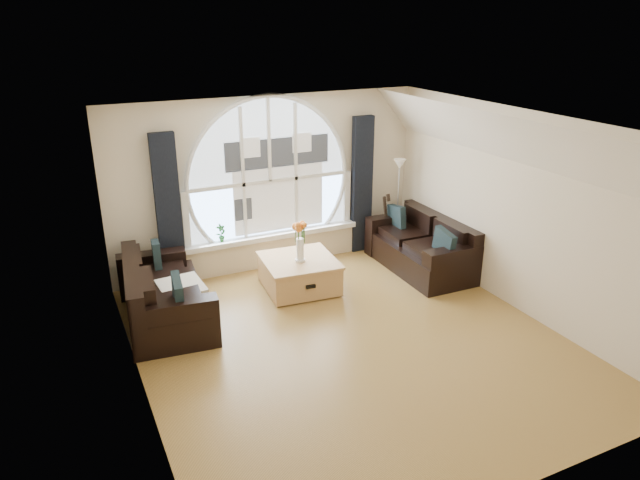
{
  "coord_description": "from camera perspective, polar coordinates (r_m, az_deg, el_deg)",
  "views": [
    {
      "loc": [
        -3.08,
        -5.54,
        3.83
      ],
      "look_at": [
        0.0,
        0.9,
        1.05
      ],
      "focal_mm": 32.83,
      "sensor_mm": 36.0,
      "label": 1
    }
  ],
  "objects": [
    {
      "name": "ground",
      "position": [
        7.41,
        3.05,
        -9.89
      ],
      "size": [
        5.0,
        5.5,
        0.01
      ],
      "primitive_type": "cube",
      "color": "brown",
      "rests_on": "ground"
    },
    {
      "name": "ceiling",
      "position": [
        6.44,
        3.52,
        11.12
      ],
      "size": [
        5.0,
        5.5,
        0.01
      ],
      "primitive_type": "cube",
      "color": "silver",
      "rests_on": "ground"
    },
    {
      "name": "wall_back",
      "position": [
        9.19,
        -5.01,
        5.53
      ],
      "size": [
        5.0,
        0.01,
        2.7
      ],
      "primitive_type": "cube",
      "color": "beige",
      "rests_on": "ground"
    },
    {
      "name": "wall_front",
      "position": [
        4.85,
        19.34,
        -10.9
      ],
      "size": [
        5.0,
        0.01,
        2.7
      ],
      "primitive_type": "cube",
      "color": "beige",
      "rests_on": "ground"
    },
    {
      "name": "wall_left",
      "position": [
        6.1,
        -17.85,
        -3.83
      ],
      "size": [
        0.01,
        5.5,
        2.7
      ],
      "primitive_type": "cube",
      "color": "beige",
      "rests_on": "ground"
    },
    {
      "name": "wall_right",
      "position": [
        8.25,
        18.71,
        2.62
      ],
      "size": [
        0.01,
        5.5,
        2.7
      ],
      "primitive_type": "cube",
      "color": "beige",
      "rests_on": "ground"
    },
    {
      "name": "attic_slope",
      "position": [
        7.8,
        17.95,
        9.31
      ],
      "size": [
        0.92,
        5.5,
        0.72
      ],
      "primitive_type": "cube",
      "color": "silver",
      "rests_on": "ground"
    },
    {
      "name": "arched_window",
      "position": [
        9.09,
        -5.0,
        7.15
      ],
      "size": [
        2.6,
        0.06,
        2.15
      ],
      "primitive_type": "cube",
      "color": "silver",
      "rests_on": "wall_back"
    },
    {
      "name": "window_sill",
      "position": [
        9.36,
        -4.63,
        0.43
      ],
      "size": [
        2.9,
        0.22,
        0.08
      ],
      "primitive_type": "cube",
      "color": "white",
      "rests_on": "wall_back"
    },
    {
      "name": "window_frame",
      "position": [
        9.06,
        -4.93,
        7.11
      ],
      "size": [
        2.76,
        0.08,
        2.15
      ],
      "primitive_type": "cube",
      "color": "white",
      "rests_on": "wall_back"
    },
    {
      "name": "neighbor_house",
      "position": [
        9.16,
        -4.06,
        6.48
      ],
      "size": [
        1.7,
        0.02,
        1.5
      ],
      "primitive_type": "cube",
      "color": "silver",
      "rests_on": "wall_back"
    },
    {
      "name": "curtain_left",
      "position": [
        8.73,
        -14.55,
        2.68
      ],
      "size": [
        0.35,
        0.12,
        2.3
      ],
      "primitive_type": "cube",
      "color": "black",
      "rests_on": "ground"
    },
    {
      "name": "curtain_right",
      "position": [
        9.8,
        4.09,
        5.34
      ],
      "size": [
        0.35,
        0.12,
        2.3
      ],
      "primitive_type": "cube",
      "color": "black",
      "rests_on": "ground"
    },
    {
      "name": "sofa_left",
      "position": [
        7.98,
        -14.91,
        -4.97
      ],
      "size": [
        1.16,
        2.0,
        0.85
      ],
      "primitive_type": "cube",
      "rotation": [
        0.0,
        0.0,
        -0.11
      ],
      "color": "black",
      "rests_on": "ground"
    },
    {
      "name": "sofa_right",
      "position": [
        9.38,
        9.77,
        -0.51
      ],
      "size": [
        0.98,
        1.91,
        0.84
      ],
      "primitive_type": "cube",
      "rotation": [
        0.0,
        0.0,
        -0.02
      ],
      "color": "black",
      "rests_on": "ground"
    },
    {
      "name": "coffee_chest",
      "position": [
        8.64,
        -2.04,
        -3.19
      ],
      "size": [
        1.13,
        1.13,
        0.51
      ],
      "primitive_type": "cube",
      "rotation": [
        0.0,
        0.0,
        -0.09
      ],
      "color": "tan",
      "rests_on": "ground"
    },
    {
      "name": "throw_blanket",
      "position": [
        7.82,
        -13.38,
        -4.57
      ],
      "size": [
        0.6,
        0.6,
        0.1
      ],
      "primitive_type": "cube",
      "rotation": [
        0.0,
        0.0,
        0.09
      ],
      "color": "silver",
      "rests_on": "sofa_left"
    },
    {
      "name": "vase_flowers",
      "position": [
        8.35,
        -1.98,
        0.41
      ],
      "size": [
        0.24,
        0.24,
        0.7
      ],
      "primitive_type": "cube",
      "color": "white",
      "rests_on": "coffee_chest"
    },
    {
      "name": "floor_lamp",
      "position": [
        9.94,
        7.57,
        3.32
      ],
      "size": [
        0.24,
        0.24,
        1.6
      ],
      "primitive_type": "cube",
      "color": "#B2B2B2",
      "rests_on": "ground"
    },
    {
      "name": "guitar",
      "position": [
        9.92,
        6.22,
        1.7
      ],
      "size": [
        0.39,
        0.28,
        1.06
      ],
      "primitive_type": "cube",
      "rotation": [
        0.0,
        0.0,
        0.11
      ],
      "color": "#98532A",
      "rests_on": "ground"
    },
    {
      "name": "potted_plant",
      "position": [
        9.06,
        -9.62,
        0.68
      ],
      "size": [
        0.17,
        0.14,
        0.28
      ],
      "primitive_type": "imported",
      "rotation": [
        0.0,
        0.0,
        0.31
      ],
      "color": "#1E6023",
      "rests_on": "window_sill"
    }
  ]
}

